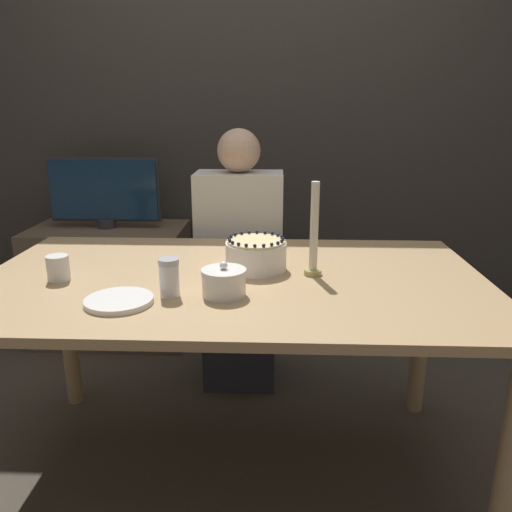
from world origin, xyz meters
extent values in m
plane|color=#4C4238|center=(0.00, 0.00, 0.00)|extent=(12.00, 12.00, 0.00)
cube|color=#38332D|center=(0.00, 1.40, 1.30)|extent=(8.00, 0.05, 2.60)
cube|color=tan|center=(0.00, 0.00, 0.76)|extent=(1.68, 0.98, 0.03)
cylinder|color=tan|center=(0.78, -0.43, 0.37)|extent=(0.07, 0.07, 0.75)
cylinder|color=tan|center=(-0.78, 0.43, 0.37)|extent=(0.07, 0.07, 0.75)
cylinder|color=tan|center=(0.78, 0.43, 0.37)|extent=(0.07, 0.07, 0.75)
cylinder|color=white|center=(0.08, 0.07, 0.82)|extent=(0.21, 0.21, 0.10)
cylinder|color=beige|center=(0.08, 0.07, 0.88)|extent=(0.20, 0.20, 0.01)
sphere|color=#191E3D|center=(0.17, 0.07, 0.89)|extent=(0.01, 0.01, 0.01)
sphere|color=#191E3D|center=(0.16, 0.10, 0.89)|extent=(0.01, 0.01, 0.01)
sphere|color=#191E3D|center=(0.15, 0.13, 0.89)|extent=(0.01, 0.01, 0.01)
sphere|color=#191E3D|center=(0.13, 0.15, 0.89)|extent=(0.01, 0.01, 0.01)
sphere|color=#191E3D|center=(0.10, 0.16, 0.89)|extent=(0.01, 0.01, 0.01)
sphere|color=#191E3D|center=(0.08, 0.17, 0.89)|extent=(0.01, 0.01, 0.01)
sphere|color=#191E3D|center=(0.05, 0.16, 0.89)|extent=(0.01, 0.01, 0.01)
sphere|color=#191E3D|center=(0.02, 0.15, 0.89)|extent=(0.01, 0.01, 0.01)
sphere|color=#191E3D|center=(0.00, 0.13, 0.89)|extent=(0.01, 0.01, 0.01)
sphere|color=#191E3D|center=(-0.01, 0.10, 0.89)|extent=(0.01, 0.01, 0.01)
sphere|color=#191E3D|center=(-0.02, 0.07, 0.89)|extent=(0.01, 0.01, 0.01)
sphere|color=#191E3D|center=(-0.01, 0.04, 0.89)|extent=(0.01, 0.01, 0.01)
sphere|color=#191E3D|center=(0.00, 0.02, 0.89)|extent=(0.01, 0.01, 0.01)
sphere|color=#191E3D|center=(0.02, 0.00, 0.89)|extent=(0.01, 0.01, 0.01)
sphere|color=#191E3D|center=(0.05, -0.01, 0.89)|extent=(0.01, 0.01, 0.01)
sphere|color=#191E3D|center=(0.08, -0.02, 0.89)|extent=(0.01, 0.01, 0.01)
sphere|color=#191E3D|center=(0.10, -0.01, 0.89)|extent=(0.01, 0.01, 0.01)
sphere|color=#191E3D|center=(0.13, 0.00, 0.89)|extent=(0.01, 0.01, 0.01)
sphere|color=#191E3D|center=(0.15, 0.02, 0.89)|extent=(0.01, 0.01, 0.01)
sphere|color=#191E3D|center=(0.16, 0.04, 0.89)|extent=(0.01, 0.01, 0.01)
cylinder|color=white|center=(-0.01, -0.18, 0.81)|extent=(0.13, 0.13, 0.07)
cylinder|color=white|center=(-0.01, -0.18, 0.85)|extent=(0.14, 0.14, 0.01)
sphere|color=white|center=(-0.01, -0.18, 0.87)|extent=(0.02, 0.02, 0.02)
cylinder|color=white|center=(-0.17, -0.19, 0.83)|extent=(0.06, 0.06, 0.10)
cylinder|color=silver|center=(-0.17, -0.19, 0.88)|extent=(0.06, 0.06, 0.02)
cylinder|color=white|center=(-0.31, -0.26, 0.78)|extent=(0.20, 0.20, 0.01)
cylinder|color=white|center=(-0.31, -0.26, 0.79)|extent=(0.20, 0.20, 0.01)
cylinder|color=tan|center=(0.27, 0.02, 0.79)|extent=(0.06, 0.06, 0.02)
cylinder|color=silver|center=(0.27, 0.02, 0.94)|extent=(0.03, 0.03, 0.30)
cylinder|color=white|center=(-0.56, -0.07, 0.82)|extent=(0.07, 0.07, 0.08)
cube|color=#2D2D38|center=(-0.03, 0.69, 0.23)|extent=(0.34, 0.34, 0.45)
cube|color=silver|center=(-0.03, 0.69, 0.74)|extent=(0.40, 0.24, 0.58)
sphere|color=#D8AD8C|center=(-0.03, 0.69, 1.13)|extent=(0.20, 0.20, 0.20)
cube|color=brown|center=(-0.81, 1.12, 0.33)|extent=(0.86, 0.47, 0.67)
cylinder|color=#2D2D33|center=(-0.81, 1.12, 0.69)|extent=(0.10, 0.10, 0.05)
cube|color=#2D2D33|center=(-0.81, 1.13, 0.88)|extent=(0.62, 0.02, 0.35)
cube|color=#142D47|center=(-0.81, 1.12, 0.88)|extent=(0.59, 0.03, 0.33)
camera|label=1|loc=(0.14, -1.58, 1.32)|focal=35.00mm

